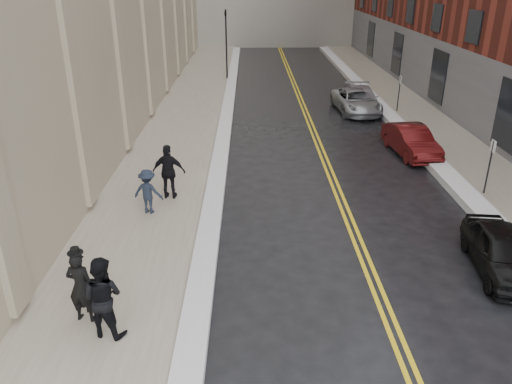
{
  "coord_description": "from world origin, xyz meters",
  "views": [
    {
      "loc": [
        -0.89,
        -8.96,
        7.77
      ],
      "look_at": [
        -0.7,
        4.94,
        1.6
      ],
      "focal_mm": 35.0,
      "sensor_mm": 36.0,
      "label": 1
    }
  ],
  "objects_px": {
    "car_silver_near": "(362,99)",
    "pedestrian_b": "(148,191)",
    "pedestrian_c": "(169,172)",
    "car_maroon": "(411,141)",
    "pedestrian_a": "(103,297)",
    "car_silver_far": "(356,101)",
    "car_black": "(502,251)",
    "pedestrian_main": "(81,287)"
  },
  "relations": [
    {
      "from": "car_silver_near",
      "to": "pedestrian_b",
      "type": "xyz_separation_m",
      "value": [
        -10.3,
        -14.45,
        0.28
      ]
    },
    {
      "from": "car_silver_near",
      "to": "pedestrian_c",
      "type": "height_order",
      "value": "pedestrian_c"
    },
    {
      "from": "car_maroon",
      "to": "pedestrian_a",
      "type": "xyz_separation_m",
      "value": [
        -10.69,
        -12.47,
        0.47
      ]
    },
    {
      "from": "car_silver_far",
      "to": "pedestrian_b",
      "type": "bearing_deg",
      "value": -130.37
    },
    {
      "from": "car_silver_near",
      "to": "pedestrian_c",
      "type": "bearing_deg",
      "value": -123.49
    },
    {
      "from": "car_silver_near",
      "to": "car_silver_far",
      "type": "bearing_deg",
      "value": -123.25
    },
    {
      "from": "car_black",
      "to": "pedestrian_c",
      "type": "height_order",
      "value": "pedestrian_c"
    },
    {
      "from": "car_silver_far",
      "to": "pedestrian_c",
      "type": "relative_size",
      "value": 2.37
    },
    {
      "from": "pedestrian_a",
      "to": "pedestrian_b",
      "type": "xyz_separation_m",
      "value": [
        -0.16,
        6.27,
        -0.21
      ]
    },
    {
      "from": "pedestrian_b",
      "to": "pedestrian_main",
      "type": "bearing_deg",
      "value": 97.76
    },
    {
      "from": "car_silver_far",
      "to": "pedestrian_b",
      "type": "relative_size",
      "value": 3.05
    },
    {
      "from": "pedestrian_main",
      "to": "car_black",
      "type": "bearing_deg",
      "value": -158.54
    },
    {
      "from": "pedestrian_main",
      "to": "pedestrian_b",
      "type": "bearing_deg",
      "value": -84.52
    },
    {
      "from": "car_silver_far",
      "to": "pedestrian_b",
      "type": "height_order",
      "value": "pedestrian_b"
    },
    {
      "from": "car_black",
      "to": "car_silver_far",
      "type": "xyz_separation_m",
      "value": [
        -0.64,
        17.41,
        0.03
      ]
    },
    {
      "from": "pedestrian_main",
      "to": "pedestrian_b",
      "type": "xyz_separation_m",
      "value": [
        0.48,
        5.76,
        -0.13
      ]
    },
    {
      "from": "car_silver_far",
      "to": "pedestrian_c",
      "type": "height_order",
      "value": "pedestrian_c"
    },
    {
      "from": "car_black",
      "to": "pedestrian_c",
      "type": "bearing_deg",
      "value": 160.94
    },
    {
      "from": "car_silver_far",
      "to": "pedestrian_main",
      "type": "xyz_separation_m",
      "value": [
        -10.31,
        -19.58,
        0.4
      ]
    },
    {
      "from": "car_maroon",
      "to": "pedestrian_c",
      "type": "distance_m",
      "value": 11.46
    },
    {
      "from": "car_black",
      "to": "pedestrian_b",
      "type": "relative_size",
      "value": 2.37
    },
    {
      "from": "car_black",
      "to": "pedestrian_a",
      "type": "bearing_deg",
      "value": -158.63
    },
    {
      "from": "car_black",
      "to": "pedestrian_main",
      "type": "bearing_deg",
      "value": -161.95
    },
    {
      "from": "car_silver_far",
      "to": "pedestrian_main",
      "type": "distance_m",
      "value": 22.13
    },
    {
      "from": "car_black",
      "to": "pedestrian_b",
      "type": "xyz_separation_m",
      "value": [
        -10.48,
        3.59,
        0.3
      ]
    },
    {
      "from": "pedestrian_b",
      "to": "pedestrian_c",
      "type": "distance_m",
      "value": 1.36
    },
    {
      "from": "car_black",
      "to": "pedestrian_b",
      "type": "bearing_deg",
      "value": 167.91
    },
    {
      "from": "car_black",
      "to": "car_silver_far",
      "type": "bearing_deg",
      "value": 98.94
    },
    {
      "from": "car_silver_near",
      "to": "car_silver_far",
      "type": "height_order",
      "value": "car_silver_far"
    },
    {
      "from": "car_black",
      "to": "car_maroon",
      "type": "height_order",
      "value": "car_maroon"
    },
    {
      "from": "car_silver_near",
      "to": "car_black",
      "type": "bearing_deg",
      "value": -86.52
    },
    {
      "from": "car_silver_far",
      "to": "pedestrian_b",
      "type": "xyz_separation_m",
      "value": [
        -9.83,
        -13.82,
        0.27
      ]
    },
    {
      "from": "car_black",
      "to": "car_silver_near",
      "type": "bearing_deg",
      "value": 97.38
    },
    {
      "from": "car_silver_near",
      "to": "pedestrian_a",
      "type": "distance_m",
      "value": 23.07
    },
    {
      "from": "car_silver_near",
      "to": "pedestrian_main",
      "type": "bearing_deg",
      "value": -115.15
    },
    {
      "from": "car_silver_far",
      "to": "pedestrian_a",
      "type": "relative_size",
      "value": 2.41
    },
    {
      "from": "car_black",
      "to": "pedestrian_main",
      "type": "relative_size",
      "value": 2.03
    },
    {
      "from": "car_silver_near",
      "to": "pedestrian_c",
      "type": "xyz_separation_m",
      "value": [
        -9.75,
        -13.23,
        0.5
      ]
    },
    {
      "from": "pedestrian_main",
      "to": "pedestrian_c",
      "type": "bearing_deg",
      "value": -88.11
    },
    {
      "from": "car_black",
      "to": "car_silver_near",
      "type": "height_order",
      "value": "car_silver_near"
    },
    {
      "from": "pedestrian_main",
      "to": "pedestrian_a",
      "type": "relative_size",
      "value": 0.92
    },
    {
      "from": "pedestrian_main",
      "to": "pedestrian_c",
      "type": "xyz_separation_m",
      "value": [
        1.03,
        6.99,
        0.1
      ]
    }
  ]
}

